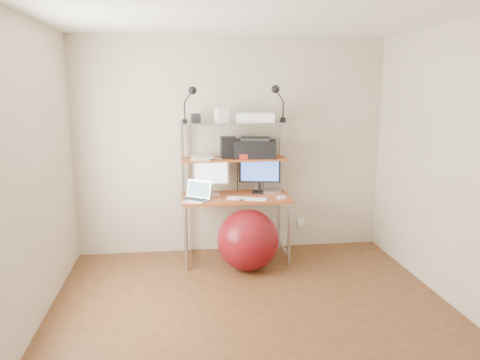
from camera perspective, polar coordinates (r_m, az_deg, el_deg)
The scene contains 20 objects.
room at distance 3.72m, azimuth 2.16°, elevation 0.51°, with size 3.60×3.60×3.60m.
computer_desk at distance 5.23m, azimuth -0.66°, elevation 0.49°, with size 1.20×0.60×1.57m.
wall_outlet at distance 5.82m, azimuth 7.38°, elevation -5.11°, with size 0.08×0.01×0.12m, color white.
monitor_silver at distance 5.22m, azimuth -3.56°, elevation 0.70°, with size 0.40×0.15×0.45m.
monitor_black at distance 5.35m, azimuth 2.40°, elevation 0.97°, with size 0.47×0.16×0.48m.
laptop at distance 5.08m, azimuth -5.25°, elevation -1.90°, with size 0.37×0.35×0.26m.
keyboard at distance 5.08m, azimuth 0.83°, elevation -2.27°, with size 0.43×0.12×0.01m, color white.
mouse at distance 5.13m, azimuth 5.14°, elevation -2.10°, with size 0.09×0.05×0.02m, color white.
mac_mini at distance 5.38m, azimuth 3.83°, elevation -1.35°, with size 0.21×0.21×0.04m, color silver.
phone at distance 5.09m, azimuth 0.16°, elevation -2.25°, with size 0.08×0.14×0.01m, color black.
printer at distance 5.31m, azimuth 1.87°, elevation 3.93°, with size 0.53×0.41×0.22m.
nas_cube at distance 5.26m, azimuth -1.47°, elevation 4.02°, with size 0.16×0.16×0.24m, color black.
red_box at distance 5.23m, azimuth 0.91°, elevation 2.95°, with size 0.20×0.13×0.05m, color red.
scanner at distance 5.27m, azimuth 1.95°, elevation 7.68°, with size 0.47×0.36×0.11m.
box_white at distance 5.16m, azimuth -2.27°, elevation 7.86°, with size 0.13×0.11×0.15m, color white.
box_grey at distance 5.23m, azimuth -5.41°, elevation 7.54°, with size 0.09×0.09×0.09m, color #29292B.
clip_lamp_left at distance 5.06m, azimuth -6.00°, elevation 10.09°, with size 0.16×0.09×0.39m.
clip_lamp_right at distance 5.20m, azimuth 4.54°, elevation 10.28°, with size 0.16×0.09×0.41m.
exercise_ball at distance 5.04m, azimuth 0.99°, elevation -7.34°, with size 0.66×0.66×0.66m, color maroon.
paper_stack at distance 5.22m, azimuth -4.63°, elevation 2.72°, with size 0.28×0.41×0.02m.
Camera 1 is at (-0.62, -3.59, 1.96)m, focal length 35.00 mm.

